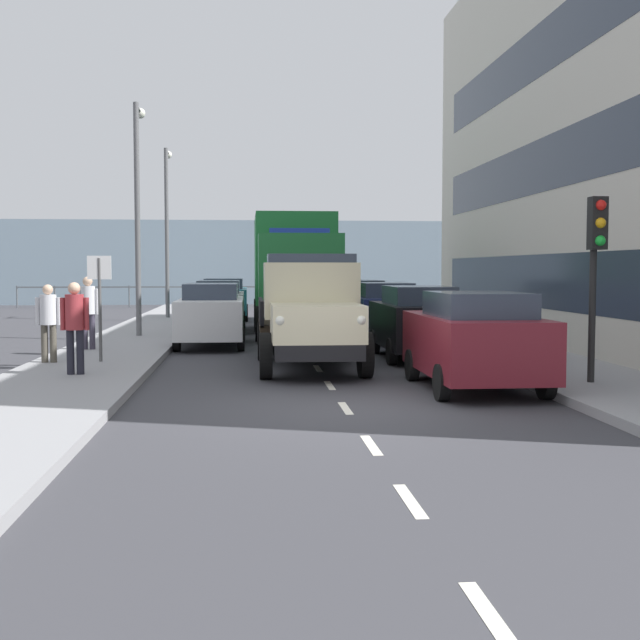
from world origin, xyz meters
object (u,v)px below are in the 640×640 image
object	(u,v)px
car_navy_kerbside_2	(383,310)
pedestrian_in_dark_coat	(48,317)
car_maroon_kerbside_near	(475,339)
lorry_cargo_green	(294,270)
car_teal_oppositeside_2	(224,298)
car_silver_oppositeside_1	(219,305)
lamp_post_far	(167,218)
car_grey_kerbside_3	(359,303)
pedestrian_with_bag	(88,306)
car_black_kerbside_1	(417,321)
lamp_post_promenade	(138,199)
pedestrian_couple_b	(75,320)
street_sign	(100,290)
traffic_light_near	(596,248)
truck_vintage_cream	(311,314)
car_white_oppositeside_0	(211,314)

from	to	relation	value
car_navy_kerbside_2	pedestrian_in_dark_coat	bearing A→B (deg)	36.91
car_maroon_kerbside_near	pedestrian_in_dark_coat	world-z (taller)	pedestrian_in_dark_coat
lorry_cargo_green	car_teal_oppositeside_2	size ratio (longest dim) A/B	1.84
car_silver_oppositeside_1	lamp_post_far	world-z (taller)	lamp_post_far
car_maroon_kerbside_near	car_grey_kerbside_3	distance (m)	14.95
pedestrian_with_bag	car_teal_oppositeside_2	bearing A→B (deg)	-101.96
car_black_kerbside_1	lamp_post_promenade	world-z (taller)	lamp_post_promenade
pedestrian_with_bag	car_black_kerbside_1	bearing A→B (deg)	169.54
car_maroon_kerbside_near	lamp_post_promenade	size ratio (longest dim) A/B	0.56
car_black_kerbside_1	car_silver_oppositeside_1	size ratio (longest dim) A/B	0.96
pedestrian_couple_b	street_sign	xyz separation A→B (m)	(-0.08, -2.13, 0.52)
lamp_post_promenade	traffic_light_near	bearing A→B (deg)	130.03
lamp_post_far	traffic_light_near	bearing A→B (deg)	114.77
car_grey_kerbside_3	street_sign	size ratio (longest dim) A/B	1.97
truck_vintage_cream	lorry_cargo_green	bearing A→B (deg)	-91.14
traffic_light_near	lorry_cargo_green	bearing A→B (deg)	-71.03
lorry_cargo_green	pedestrian_couple_b	world-z (taller)	lorry_cargo_green
lamp_post_promenade	street_sign	bearing A→B (deg)	90.69
car_white_oppositeside_0	lamp_post_promenade	size ratio (longest dim) A/B	0.64
car_silver_oppositeside_1	lamp_post_promenade	bearing A→B (deg)	57.94
car_white_oppositeside_0	street_sign	bearing A→B (deg)	66.00
car_grey_kerbside_3	pedestrian_in_dark_coat	xyz separation A→B (m)	(8.15, 11.35, 0.22)
pedestrian_with_bag	lamp_post_promenade	distance (m)	5.18
truck_vintage_cream	car_teal_oppositeside_2	distance (m)	17.19
lorry_cargo_green	street_sign	world-z (taller)	lorry_cargo_green
pedestrian_couple_b	lamp_post_promenade	bearing A→B (deg)	-89.99
lamp_post_promenade	pedestrian_in_dark_coat	bearing A→B (deg)	82.05
pedestrian_couple_b	traffic_light_near	distance (m)	9.47
pedestrian_with_bag	truck_vintage_cream	bearing A→B (deg)	147.11
car_white_oppositeside_0	traffic_light_near	size ratio (longest dim) A/B	1.36
car_navy_kerbside_2	street_sign	distance (m)	9.35
car_maroon_kerbside_near	car_navy_kerbside_2	distance (m)	9.73
car_silver_oppositeside_1	pedestrian_couple_b	size ratio (longest dim) A/B	2.34
car_teal_oppositeside_2	lamp_post_far	size ratio (longest dim) A/B	0.65
lamp_post_far	car_grey_kerbside_3	bearing A→B (deg)	147.16
car_maroon_kerbside_near	car_navy_kerbside_2	xyz separation A→B (m)	(0.00, -9.73, 0.00)
car_navy_kerbside_2	lamp_post_far	distance (m)	12.69
car_navy_kerbside_2	street_sign	size ratio (longest dim) A/B	1.85
car_black_kerbside_1	car_silver_oppositeside_1	world-z (taller)	same
lorry_cargo_green	lamp_post_promenade	size ratio (longest dim) A/B	1.20
lorry_cargo_green	car_black_kerbside_1	world-z (taller)	lorry_cargo_green
car_navy_kerbside_2	pedestrian_couple_b	world-z (taller)	pedestrian_couple_b
traffic_light_near	car_white_oppositeside_0	bearing A→B (deg)	-51.82
car_grey_kerbside_3	car_teal_oppositeside_2	bearing A→B (deg)	-45.60
car_black_kerbside_1	car_white_oppositeside_0	xyz separation A→B (m)	(4.97, -3.57, 0.00)
car_black_kerbside_1	street_sign	bearing A→B (deg)	9.71
car_silver_oppositeside_1	pedestrian_in_dark_coat	distance (m)	10.95
truck_vintage_cream	car_teal_oppositeside_2	size ratio (longest dim) A/B	1.27
car_silver_oppositeside_1	pedestrian_with_bag	bearing A→B (deg)	69.44
car_teal_oppositeside_2	lamp_post_promenade	distance (m)	10.28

